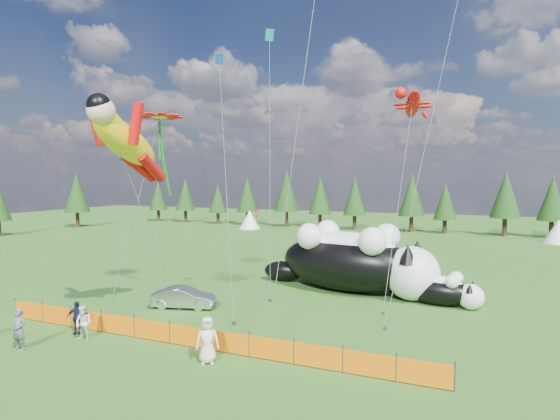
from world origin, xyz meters
name	(u,v)px	position (x,y,z in m)	size (l,w,h in m)	color
ground	(222,326)	(0.00, 0.00, 0.00)	(160.00, 160.00, 0.00)	#16380A
safety_fence	(188,336)	(0.00, -3.00, 0.50)	(22.06, 0.06, 1.10)	#262626
tree_line	(376,203)	(0.00, 45.00, 4.00)	(90.00, 4.00, 8.00)	black
festival_tents	(457,228)	(11.00, 40.00, 1.40)	(50.00, 3.20, 2.80)	white
cat_large	(354,259)	(4.69, 9.35, 2.15)	(12.49, 6.03, 4.54)	black
cat_small	(440,289)	(10.14, 8.18, 0.95)	(5.50, 2.71, 2.00)	black
car	(184,298)	(-3.64, 1.94, 0.61)	(1.28, 3.67, 1.21)	silver
spectator_a	(19,330)	(-6.62, -6.10, 0.92)	(0.67, 0.44, 1.84)	#57575C
spectator_b	(84,323)	(-4.92, -4.18, 0.82)	(0.80, 0.47, 1.65)	silver
spectator_c	(77,317)	(-5.96, -3.60, 0.80)	(0.93, 0.48, 1.59)	black
spectator_e	(207,340)	(1.68, -4.14, 0.95)	(0.93, 0.60, 1.90)	silver
superhero_kite	(126,142)	(-4.07, -2.05, 9.27)	(4.57, 6.07, 11.82)	yellow
gecko_kite	(413,104)	(7.85, 13.44, 12.74)	(3.56, 11.37, 15.17)	red
flower_kite	(159,119)	(-5.66, 2.64, 11.05)	(3.36, 5.45, 11.69)	red
diamond_kite_a	(220,72)	(-4.09, 7.14, 14.69)	(5.21, 7.76, 17.77)	blue
diamond_kite_d	(270,45)	(-1.82, 10.31, 17.08)	(3.02, 6.04, 19.02)	#0C909A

